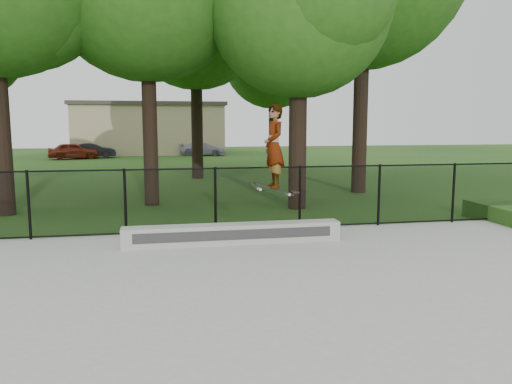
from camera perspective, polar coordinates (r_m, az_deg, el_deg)
The scene contains 10 objects.
ground at distance 6.03m, azimuth 1.87°, elevation -17.02°, with size 100.00×100.00×0.00m, color #204C15.
concrete_slab at distance 6.02m, azimuth 1.87°, elevation -16.76°, with size 14.00×12.00×0.06m, color #9FA09A.
grind_ledge at distance 10.39m, azimuth -2.61°, elevation -4.80°, with size 4.52×0.40×0.41m, color #ADADA8.
car_a at distance 38.30m, azimuth -20.14°, elevation 4.44°, with size 1.41×3.48×1.19m, color maroon.
car_b at distance 39.07m, azimuth -18.19°, elevation 4.52°, with size 1.17×3.04×1.11m, color black.
car_c at distance 40.28m, azimuth -6.10°, elevation 4.90°, with size 1.46×3.30×1.04m, color #9494A8.
skater_airborne at distance 10.03m, azimuth 2.07°, elevation 5.06°, with size 0.81×0.66×1.88m.
chainlink_fence at distance 11.43m, azimuth -4.66°, elevation -0.87°, with size 16.06×0.06×1.50m.
tree_row at distance 19.47m, azimuth -5.90°, elevation 20.96°, with size 20.81×18.43×11.75m.
distant_building at distance 43.34m, azimuth -12.04°, elevation 7.15°, with size 12.40×6.40×4.30m.
Camera 1 is at (-1.22, -5.33, 2.53)m, focal length 35.00 mm.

